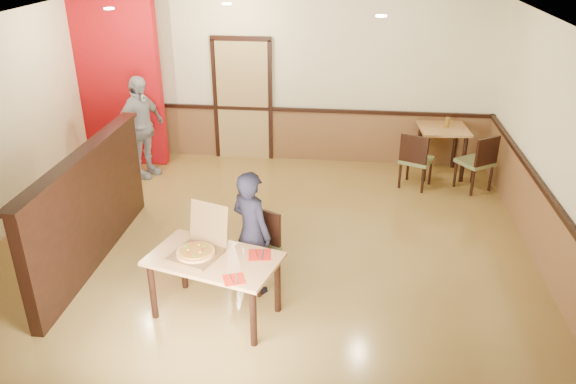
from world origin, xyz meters
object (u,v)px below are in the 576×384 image
side_chair_right (479,161)px  diner (251,232)px  side_table (442,138)px  main_table (214,266)px  condiment (448,122)px  pizza_box (198,249)px  diner_chair (259,246)px  side_chair_left (415,158)px  passerby (141,128)px

side_chair_right → diner: diner is taller
side_table → main_table: bearing=-124.5°
condiment → side_table: bearing=-153.5°
side_table → diner: bearing=-125.2°
side_chair_right → side_table: (-0.49, 0.61, 0.14)m
side_chair_right → condiment: condiment is taller
side_table → condiment: 0.27m
main_table → pizza_box: 0.24m
side_chair_right → side_table: bearing=-85.3°
diner_chair → side_chair_right: 4.17m
main_table → diner: size_ratio=1.02×
side_chair_right → condiment: 0.87m
side_chair_left → condiment: size_ratio=5.58×
diner_chair → pizza_box: 0.86m
pizza_box → main_table: bearing=3.6°
main_table → diner: bearing=75.7°
diner_chair → main_table: bearing=-90.9°
main_table → passerby: passerby is taller
main_table → condiment: size_ratio=9.04×
main_table → diner_chair: (0.36, 0.66, -0.12)m
side_table → condiment: (0.06, 0.03, 0.26)m
side_chair_left → diner: (-2.08, -3.02, 0.23)m
side_chair_right → pizza_box: 4.98m
side_chair_right → side_table: 0.79m
side_chair_right → side_table: side_chair_right is taller
main_table → diner: 0.62m
main_table → pizza_box: bearing=-179.9°
side_chair_left → passerby: 4.44m
side_chair_left → diner: 3.68m
side_chair_left → diner: bearing=79.3°
side_chair_right → condiment: bearing=-89.9°
diner → side_table: bearing=-89.6°
side_table → passerby: (-4.91, -0.62, 0.20)m
side_table → pizza_box: bearing=-126.4°
diner → condiment: 4.51m
main_table → side_chair_right: size_ratio=1.60×
condiment → side_chair_right: bearing=-55.8°
main_table → diner_chair: size_ratio=1.68×
side_chair_right → side_chair_left: bearing=-33.8°
side_chair_right → diner_chair: bearing=9.9°
main_table → diner_chair: bearing=77.5°
passerby → pizza_box: passerby is taller
side_table → diner: size_ratio=0.57×
main_table → diner: diner is taller
passerby → side_chair_left: bearing=-65.9°
diner_chair → passerby: size_ratio=0.52×
diner_chair → passerby: 3.77m
diner_chair → passerby: (-2.40, 2.88, 0.36)m
side_chair_right → passerby: passerby is taller
condiment → diner: bearing=-125.5°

